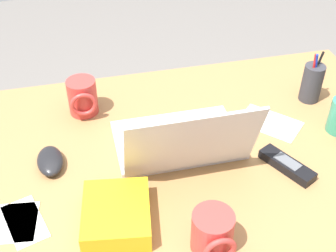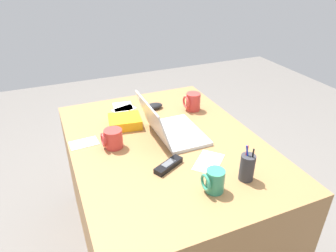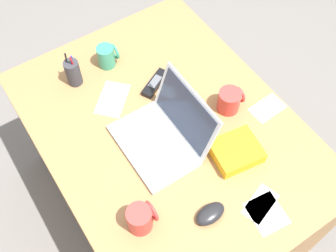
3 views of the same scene
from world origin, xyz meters
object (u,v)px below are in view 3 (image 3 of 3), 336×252
(coffee_mug_tall, at_px, (230,100))
(snack_bag, at_px, (236,151))
(cordless_phone, at_px, (155,83))
(laptop, at_px, (164,135))
(coffee_mug_white, at_px, (141,218))
(pen_holder, at_px, (73,72))
(coffee_mug_spare, at_px, (107,56))
(computer_mouse, at_px, (210,214))

(coffee_mug_tall, distance_m, snack_bag, 0.22)
(snack_bag, bearing_deg, cordless_phone, -170.86)
(cordless_phone, bearing_deg, laptop, -25.66)
(snack_bag, bearing_deg, coffee_mug_white, -85.40)
(pen_holder, relative_size, snack_bag, 0.95)
(coffee_mug_spare, height_order, cordless_phone, coffee_mug_spare)
(computer_mouse, distance_m, coffee_mug_tall, 0.46)
(coffee_mug_tall, distance_m, pen_holder, 0.64)
(coffee_mug_tall, relative_size, cordless_phone, 0.66)
(coffee_mug_white, relative_size, coffee_mug_tall, 1.05)
(pen_holder, bearing_deg, cordless_phone, 53.51)
(cordless_phone, relative_size, pen_holder, 0.94)
(laptop, xyz_separation_m, computer_mouse, (0.34, -0.03, -0.03))
(coffee_mug_white, relative_size, cordless_phone, 0.69)
(cordless_phone, height_order, pen_holder, pen_holder)
(coffee_mug_tall, xyz_separation_m, cordless_phone, (-0.26, -0.18, -0.04))
(coffee_mug_tall, bearing_deg, coffee_mug_white, -67.95)
(coffee_mug_tall, bearing_deg, cordless_phone, -144.54)
(coffee_mug_white, bearing_deg, pen_holder, 172.33)
(computer_mouse, height_order, coffee_mug_white, coffee_mug_white)
(laptop, height_order, computer_mouse, laptop)
(coffee_mug_spare, relative_size, cordless_phone, 0.64)
(pen_holder, bearing_deg, snack_bag, 27.88)
(laptop, height_order, coffee_mug_tall, laptop)
(laptop, xyz_separation_m, coffee_mug_white, (0.23, -0.24, 0.01))
(coffee_mug_white, bearing_deg, snack_bag, 94.60)
(coffee_mug_tall, bearing_deg, pen_holder, -135.28)
(laptop, height_order, coffee_mug_white, laptop)
(laptop, relative_size, coffee_mug_white, 3.14)
(coffee_mug_white, distance_m, snack_bag, 0.43)
(coffee_mug_white, relative_size, snack_bag, 0.62)
(computer_mouse, xyz_separation_m, coffee_mug_tall, (-0.32, 0.33, 0.03))
(laptop, bearing_deg, computer_mouse, -5.26)
(coffee_mug_tall, height_order, cordless_phone, coffee_mug_tall)
(cordless_phone, distance_m, pen_holder, 0.34)
(coffee_mug_spare, xyz_separation_m, cordless_phone, (0.21, 0.11, -0.04))
(laptop, bearing_deg, cordless_phone, 154.34)
(laptop, relative_size, computer_mouse, 2.99)
(computer_mouse, distance_m, pen_holder, 0.79)
(laptop, relative_size, coffee_mug_tall, 3.31)
(laptop, distance_m, snack_bag, 0.27)
(computer_mouse, xyz_separation_m, snack_bag, (-0.14, 0.22, 0.01))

